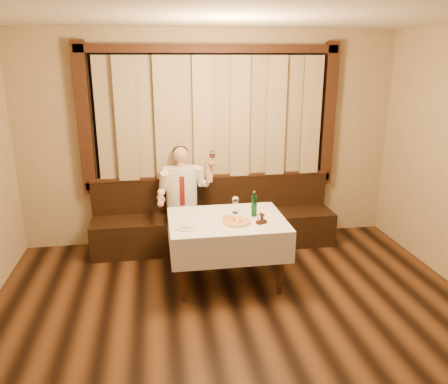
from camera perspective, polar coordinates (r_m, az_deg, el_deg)
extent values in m
cube|color=tan|center=(5.86, -1.71, 6.89)|extent=(5.00, 0.01, 2.80)
cube|color=black|center=(5.80, -1.71, 9.77)|extent=(3.00, 0.02, 1.60)
cube|color=orange|center=(5.79, -8.61, 6.56)|extent=(0.50, 0.01, 0.40)
cube|color=black|center=(5.93, -1.59, 1.55)|extent=(3.30, 0.12, 0.10)
cube|color=black|center=(5.71, -1.74, 18.21)|extent=(3.30, 0.12, 0.10)
cube|color=black|center=(5.77, -17.81, 8.94)|extent=(0.16, 0.12, 1.90)
cube|color=black|center=(6.17, 13.46, 9.77)|extent=(0.16, 0.12, 1.90)
cube|color=#9D8E65|center=(5.70, -1.58, 9.64)|extent=(2.90, 0.08, 1.55)
cube|color=black|center=(5.89, -1.21, -5.00)|extent=(3.20, 0.60, 0.45)
cube|color=black|center=(5.96, -1.55, -0.13)|extent=(3.20, 0.12, 0.45)
cube|color=black|center=(5.89, -1.57, 2.15)|extent=(3.20, 0.14, 0.04)
cylinder|color=black|center=(4.56, -5.41, -10.18)|extent=(0.06, 0.06, 0.71)
cylinder|color=black|center=(4.73, 7.43, -9.22)|extent=(0.06, 0.06, 0.71)
cylinder|color=black|center=(5.23, -5.97, -6.49)|extent=(0.06, 0.06, 0.71)
cylinder|color=black|center=(5.38, 5.22, -5.79)|extent=(0.06, 0.06, 0.71)
cube|color=black|center=(4.80, 0.38, -3.78)|extent=(1.20, 0.90, 0.04)
cube|color=silver|center=(4.79, 0.38, -3.52)|extent=(1.26, 0.96, 0.01)
cube|color=silver|center=(4.42, 1.41, -7.81)|extent=(1.26, 0.01, 0.35)
cube|color=silver|center=(5.30, -0.48, -3.48)|extent=(1.26, 0.01, 0.35)
cube|color=silver|center=(4.80, -7.10, -5.87)|extent=(0.01, 0.96, 0.35)
cube|color=silver|center=(4.99, 7.55, -4.97)|extent=(0.01, 0.96, 0.35)
cylinder|color=white|center=(4.66, 1.67, -4.02)|extent=(0.31, 0.31, 0.01)
cylinder|color=#C7591D|center=(4.66, 1.67, -3.91)|extent=(0.28, 0.28, 0.01)
torus|color=gold|center=(4.66, 1.67, -3.87)|extent=(0.30, 0.30, 0.02)
sphere|color=black|center=(4.67, 1.30, -3.75)|extent=(0.02, 0.02, 0.02)
sphere|color=black|center=(4.65, 2.14, -3.82)|extent=(0.02, 0.02, 0.02)
cylinder|color=white|center=(4.75, 0.65, -3.58)|extent=(0.23, 0.23, 0.01)
ellipsoid|color=#C65D1F|center=(4.74, 0.65, -3.13)|extent=(0.14, 0.14, 0.06)
cylinder|color=white|center=(4.56, -4.92, -4.56)|extent=(0.23, 0.23, 0.01)
ellipsoid|color=beige|center=(4.54, -4.93, -4.10)|extent=(0.15, 0.15, 0.07)
cylinder|color=#0F4928|center=(4.84, 3.96, -1.85)|extent=(0.06, 0.06, 0.23)
cylinder|color=#0F4928|center=(4.80, 3.99, -0.33)|extent=(0.03, 0.03, 0.05)
cylinder|color=silver|center=(4.79, 4.00, 0.03)|extent=(0.03, 0.03, 0.01)
cylinder|color=white|center=(4.96, 1.49, -2.73)|extent=(0.07, 0.07, 0.01)
cylinder|color=white|center=(4.94, 1.49, -2.12)|extent=(0.01, 0.01, 0.11)
ellipsoid|color=white|center=(4.91, 1.50, -1.04)|extent=(0.08, 0.08, 0.09)
cube|color=black|center=(4.66, 4.91, -3.92)|extent=(0.12, 0.09, 0.04)
cube|color=black|center=(4.64, 4.93, -3.24)|extent=(0.03, 0.06, 0.08)
cylinder|color=white|center=(4.63, 4.61, -3.52)|extent=(0.03, 0.03, 0.06)
cylinder|color=silver|center=(4.62, 4.62, -3.10)|extent=(0.03, 0.03, 0.01)
cylinder|color=white|center=(4.66, 5.25, -3.38)|extent=(0.03, 0.03, 0.06)
cylinder|color=silver|center=(4.65, 5.26, -2.96)|extent=(0.03, 0.03, 0.01)
cube|color=black|center=(5.63, -5.38, -2.84)|extent=(0.38, 0.43, 0.15)
cube|color=black|center=(5.55, -6.22, -6.54)|extent=(0.10, 0.11, 0.45)
cube|color=black|center=(5.56, -4.07, -6.42)|extent=(0.10, 0.11, 0.45)
ellipsoid|color=white|center=(5.67, -5.57, 0.79)|extent=(0.40, 0.25, 0.51)
cube|color=maroon|center=(5.55, -5.48, 0.15)|extent=(0.06, 0.01, 0.38)
cylinder|color=tan|center=(5.59, -5.66, 3.68)|extent=(0.09, 0.09, 0.08)
sphere|color=tan|center=(5.56, -5.70, 4.91)|extent=(0.20, 0.20, 0.20)
ellipsoid|color=black|center=(5.59, -5.72, 5.25)|extent=(0.20, 0.20, 0.15)
sphere|color=white|center=(5.60, -7.56, 2.74)|extent=(0.12, 0.12, 0.12)
sphere|color=white|center=(5.62, -3.71, 2.91)|extent=(0.12, 0.12, 0.12)
sphere|color=tan|center=(5.32, -8.32, -1.58)|extent=(0.08, 0.08, 0.08)
sphere|color=tan|center=(5.46, -1.59, 3.84)|extent=(0.09, 0.09, 0.09)
cylinder|color=white|center=(5.42, -1.56, 4.16)|extent=(0.01, 0.01, 0.10)
ellipsoid|color=white|center=(5.41, -1.56, 4.99)|extent=(0.08, 0.08, 0.10)
ellipsoid|color=#4C070F|center=(5.41, -1.56, 4.79)|extent=(0.06, 0.06, 0.06)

